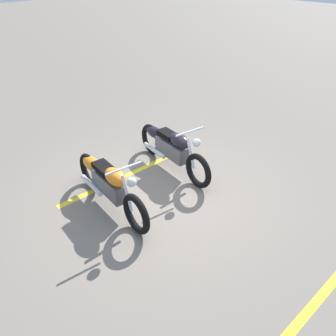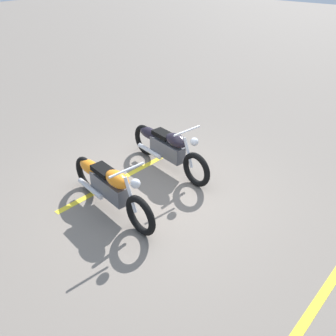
% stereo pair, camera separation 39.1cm
% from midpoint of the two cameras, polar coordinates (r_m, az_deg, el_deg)
% --- Properties ---
extents(ground_plane, '(60.00, 60.00, 0.00)m').
position_cam_midpoint_polar(ground_plane, '(6.38, -3.23, -4.37)').
color(ground_plane, slate).
extents(motorcycle_bright_foreground, '(2.22, 0.63, 1.04)m').
position_cam_midpoint_polar(motorcycle_bright_foreground, '(5.91, -11.49, -2.83)').
color(motorcycle_bright_foreground, black).
rests_on(motorcycle_bright_foreground, ground).
extents(motorcycle_dark_foreground, '(2.21, 0.67, 1.04)m').
position_cam_midpoint_polar(motorcycle_dark_foreground, '(6.94, -1.81, 3.38)').
color(motorcycle_dark_foreground, black).
rests_on(motorcycle_dark_foreground, ground).
extents(parking_stripe_near, '(0.29, 3.20, 0.01)m').
position_cam_midpoint_polar(parking_stripe_near, '(6.97, -8.19, -1.19)').
color(parking_stripe_near, yellow).
rests_on(parking_stripe_near, ground).
extents(parking_stripe_mid, '(0.29, 3.20, 0.01)m').
position_cam_midpoint_polar(parking_stripe_mid, '(5.12, 21.88, -18.43)').
color(parking_stripe_mid, yellow).
rests_on(parking_stripe_mid, ground).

